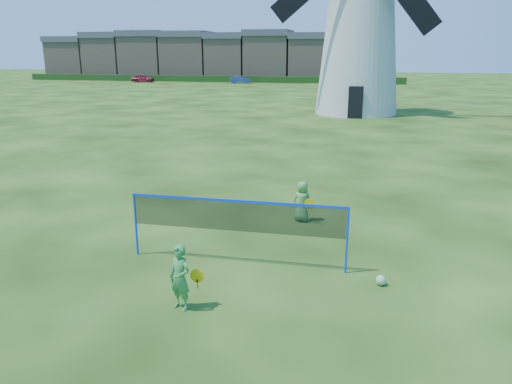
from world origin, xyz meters
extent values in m
plane|color=black|center=(0.00, 0.00, 0.00)|extent=(220.00, 220.00, 0.00)
cube|color=black|center=(2.19, 26.07, 1.16)|extent=(1.06, 0.13, 2.32)
cube|color=black|center=(2.19, 26.71, 5.28)|extent=(0.74, 0.13, 0.95)
cylinder|color=blue|center=(-2.57, -0.38, 0.78)|extent=(0.05, 0.05, 1.55)
cylinder|color=blue|center=(2.43, -0.38, 0.78)|extent=(0.05, 0.05, 1.55)
cube|color=black|center=(-0.07, -0.38, 1.15)|extent=(5.00, 0.02, 0.70)
cube|color=blue|center=(-0.07, -0.38, 1.52)|extent=(5.00, 0.02, 0.06)
imported|color=#3A9145|center=(-0.61, -2.64, 0.65)|extent=(0.56, 0.48, 1.30)
cylinder|color=yellow|center=(-0.33, -2.46, 0.63)|extent=(0.28, 0.02, 0.28)
cube|color=yellow|center=(-0.33, -2.46, 0.46)|extent=(0.03, 0.02, 0.20)
imported|color=#5CA14E|center=(1.07, 2.89, 0.60)|extent=(0.66, 0.53, 1.19)
cylinder|color=yellow|center=(1.29, 2.67, 0.61)|extent=(0.28, 0.02, 0.28)
cube|color=yellow|center=(1.29, 2.67, 0.44)|extent=(0.03, 0.02, 0.20)
sphere|color=green|center=(3.19, -0.83, 0.11)|extent=(0.22, 0.22, 0.22)
cube|color=tan|center=(-48.60, 72.00, 3.11)|extent=(6.81, 8.00, 6.22)
cube|color=#4C4C54|center=(-48.60, 72.00, 6.72)|extent=(7.11, 8.40, 1.00)
cube|color=tan|center=(-41.68, 72.00, 3.44)|extent=(6.41, 8.00, 6.88)
cube|color=#4C4C54|center=(-41.68, 72.00, 7.38)|extent=(6.71, 8.40, 1.00)
cube|color=tan|center=(-34.57, 72.00, 3.55)|extent=(7.22, 8.00, 7.09)
cube|color=#4C4C54|center=(-34.57, 72.00, 7.59)|extent=(7.52, 8.40, 1.00)
cube|color=tan|center=(-26.91, 72.00, 3.48)|extent=(7.52, 8.00, 6.95)
cube|color=#4C4C54|center=(-26.91, 72.00, 7.45)|extent=(7.82, 8.40, 1.00)
cube|color=tan|center=(-19.75, 72.00, 3.32)|extent=(6.20, 8.00, 6.65)
cube|color=#4C4C54|center=(-19.75, 72.00, 7.15)|extent=(6.50, 8.40, 1.00)
cube|color=tan|center=(-12.81, 72.00, 3.52)|extent=(7.06, 8.00, 7.05)
cube|color=#4C4C54|center=(-12.81, 72.00, 7.55)|extent=(7.36, 8.40, 1.00)
cube|color=tan|center=(-5.81, 72.00, 3.28)|extent=(6.35, 8.00, 6.56)
cube|color=#4C4C54|center=(-5.81, 72.00, 7.06)|extent=(6.65, 8.40, 1.00)
cube|color=tan|center=(1.06, 72.00, 3.51)|extent=(6.78, 8.00, 7.02)
cube|color=#4C4C54|center=(1.06, 72.00, 7.52)|extent=(7.08, 8.40, 1.00)
cube|color=#193814|center=(-22.00, 66.00, 0.50)|extent=(62.00, 0.80, 1.00)
imported|color=maroon|center=(-31.36, 63.04, 0.61)|extent=(3.70, 1.76, 1.22)
imported|color=navy|center=(-15.61, 63.57, 0.54)|extent=(3.41, 1.50, 1.09)
camera|label=1|loc=(2.55, -10.56, 4.78)|focal=34.22mm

